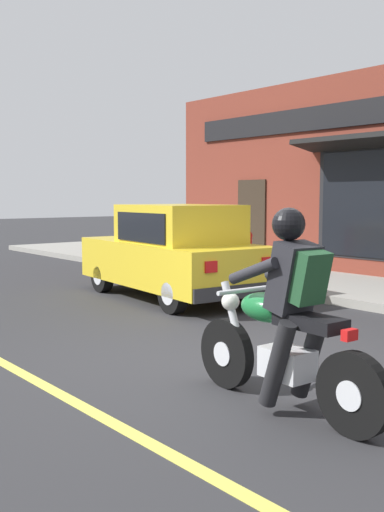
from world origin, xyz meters
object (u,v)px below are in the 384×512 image
Objects in this scene: traffic_cone at (186,247)px; car_hatchback at (174,253)px; motorcycle_with_rider at (285,327)px; fire_hydrant at (247,253)px.

car_hatchback is at bearing -131.01° from traffic_cone.
motorcycle_with_rider is at bearing -124.51° from traffic_cone.
motorcycle_with_rider is 10.56m from traffic_cone.
car_hatchback reaches higher than fire_hydrant.
traffic_cone is (1.03, 3.27, -0.14)m from fire_hydrant.
motorcycle_with_rider is 5.40m from car_hatchback.
motorcycle_with_rider is at bearing -132.36° from fire_hydrant.
motorcycle_with_rider reaches higher than fire_hydrant.
fire_hydrant reaches higher than traffic_cone.
traffic_cone is at bearing 48.99° from car_hatchback.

